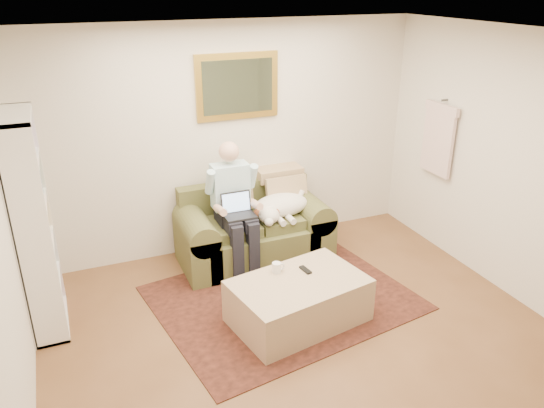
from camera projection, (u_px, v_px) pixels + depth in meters
room_shell at (315, 211)px, 4.18m from camera, size 4.51×5.00×2.61m
rug at (282, 298)px, 5.37m from camera, size 2.69×2.29×0.01m
sofa at (253, 235)px, 6.04m from camera, size 1.68×0.85×1.01m
seated_man at (236, 210)px, 5.66m from camera, size 0.55×0.79×1.41m
laptop at (238, 209)px, 5.59m from camera, size 0.33×0.26×0.24m
sleeping_dog at (281, 205)px, 5.94m from camera, size 0.69×0.44×0.26m
ottoman at (298, 301)px, 4.94m from camera, size 1.32×0.97×0.44m
coffee_mug at (277, 268)px, 4.97m from camera, size 0.08×0.08×0.10m
tv_remote at (305, 270)px, 5.01m from camera, size 0.07×0.16×0.02m
bookshelf at (34, 226)px, 4.62m from camera, size 0.28×0.80×2.00m
wall_mirror at (237, 86)px, 5.77m from camera, size 0.94×0.04×0.72m
hanging_shirt at (439, 135)px, 5.99m from camera, size 0.06×0.52×0.90m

